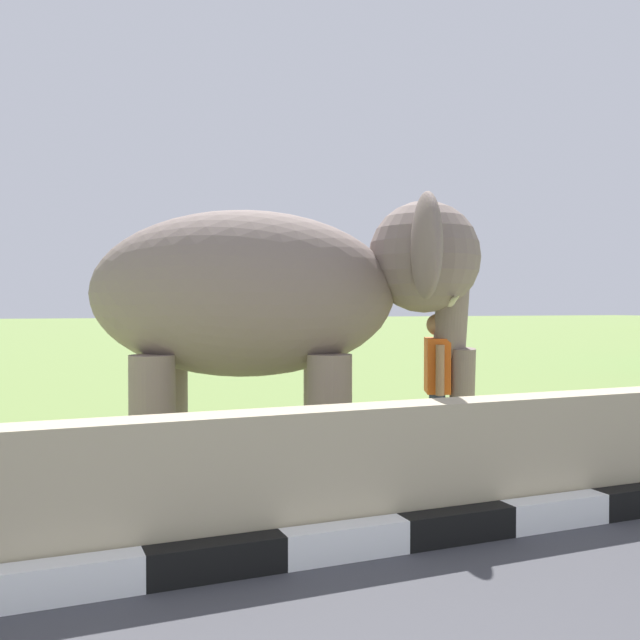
# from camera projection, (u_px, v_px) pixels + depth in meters

# --- Properties ---
(striped_curb) EXTENTS (16.20, 0.20, 0.24)m
(striped_curb) POSITION_uv_depth(u_px,v_px,m) (144.00, 571.00, 4.27)
(striped_curb) COLOR white
(striped_curb) RESTS_ON ground_plane
(barrier_parapet) EXTENTS (28.00, 0.36, 1.00)m
(barrier_parapet) POSITION_uv_depth(u_px,v_px,m) (447.00, 465.00, 5.43)
(barrier_parapet) COLOR tan
(barrier_parapet) RESTS_ON ground_plane
(elephant) EXTENTS (4.07, 3.03, 2.83)m
(elephant) POSITION_uv_depth(u_px,v_px,m) (279.00, 297.00, 7.19)
(elephant) COLOR slate
(elephant) RESTS_ON ground_plane
(person_handler) EXTENTS (0.39, 0.62, 1.66)m
(person_handler) POSITION_uv_depth(u_px,v_px,m) (437.00, 383.00, 7.42)
(person_handler) COLOR navy
(person_handler) RESTS_ON ground_plane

